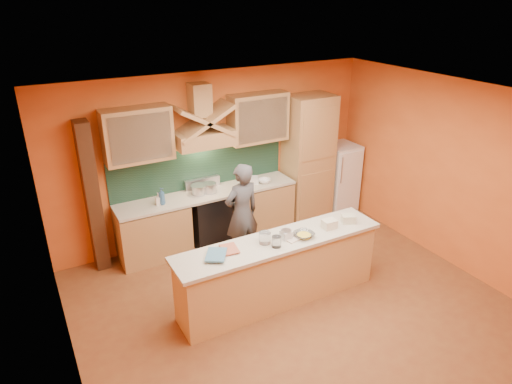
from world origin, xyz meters
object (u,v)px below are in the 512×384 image
mixing_bowl (304,235)px  person (242,213)px  stove (209,218)px  kitchen_scale (286,235)px  fridge (339,177)px

mixing_bowl → person: bearing=102.6°
stove → person: 0.85m
mixing_bowl → kitchen_scale: bearing=161.7°
kitchen_scale → mixing_bowl: size_ratio=0.51×
kitchen_scale → mixing_bowl: bearing=-22.5°
kitchen_scale → mixing_bowl: 0.24m
stove → fridge: (2.70, 0.00, 0.20)m
fridge → kitchen_scale: (-2.41, -1.91, 0.35)m
fridge → person: bearing=-163.3°
person → kitchen_scale: (0.05, -1.18, 0.19)m
mixing_bowl → fridge: bearing=42.4°
kitchen_scale → stove: bearing=94.3°
kitchen_scale → fridge: bearing=34.2°
fridge → kitchen_scale: 3.10m
stove → fridge: bearing=0.0°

